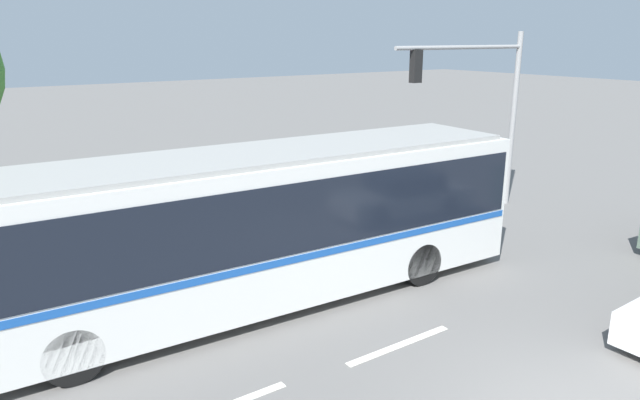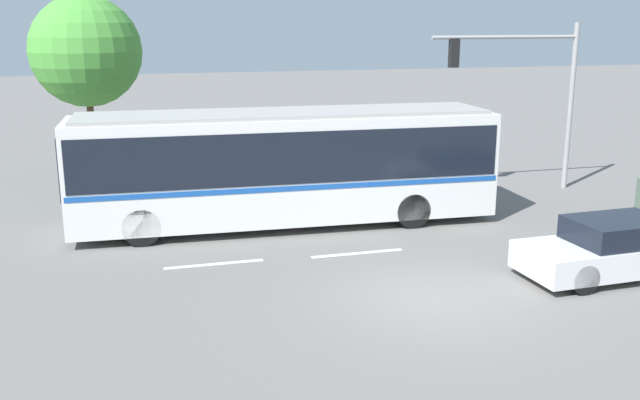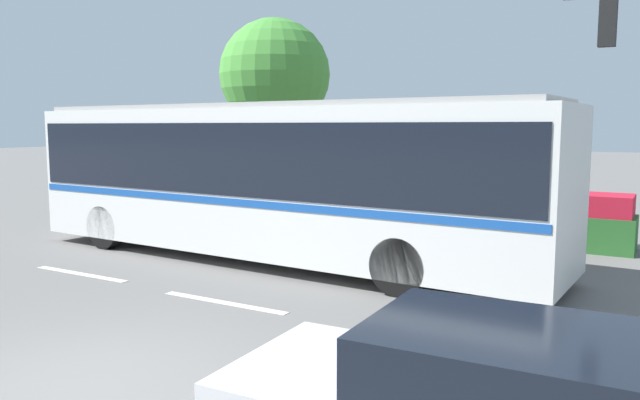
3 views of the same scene
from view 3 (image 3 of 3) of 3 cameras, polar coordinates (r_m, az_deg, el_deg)
name	(u,v)px [view 3 (image 3 of 3)]	position (r m, az deg, el deg)	size (l,w,h in m)	color
ground_plane	(83,384)	(7.59, -20.99, -15.54)	(140.00, 140.00, 0.00)	slate
city_bus	(274,172)	(13.02, -4.28, 2.57)	(12.04, 3.14, 3.28)	silver
flowering_hedge	(459,213)	(16.13, 12.63, -1.15)	(8.12, 1.19, 1.29)	#286028
street_tree_left	(275,75)	(22.86, -4.19, 11.42)	(4.00, 4.00, 6.67)	brown
lane_stripe_near	(224,303)	(10.20, -8.82, -9.32)	(2.40, 0.16, 0.01)	silver
lane_stripe_mid	(81,274)	(12.81, -21.14, -6.37)	(2.40, 0.16, 0.01)	silver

